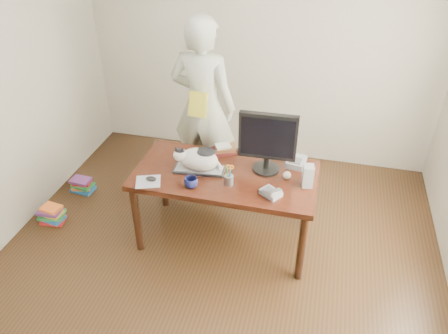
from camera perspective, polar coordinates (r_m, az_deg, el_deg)
room at (r=3.02m, az=-2.54°, el=2.26°), size 4.50×4.50×4.50m
desk at (r=3.98m, az=0.45°, el=-1.97°), size 1.60×0.80×0.75m
keyboard at (r=3.86m, az=-3.24°, el=-0.33°), size 0.46×0.21×0.03m
cat at (r=3.80m, az=-3.51°, el=1.11°), size 0.44×0.25×0.25m
monitor at (r=3.71m, az=5.73°, el=3.56°), size 0.50×0.25×0.56m
pen_cup at (r=3.66m, az=0.64°, el=-1.59°), size 0.09×0.08×0.20m
mousepad at (r=3.78m, az=-9.88°, el=-1.90°), size 0.26×0.25×0.00m
mouse at (r=3.78m, az=-9.51°, el=-1.53°), size 0.11×0.09×0.04m
coffee_mug at (r=3.65m, az=-4.33°, el=-2.06°), size 0.16×0.16×0.09m
phone at (r=3.58m, az=6.19°, el=-3.35°), size 0.20×0.19×0.07m
speaker at (r=3.69m, az=10.90°, el=-1.15°), size 0.10×0.11×0.20m
baseball at (r=3.78m, az=8.24°, el=-1.08°), size 0.07×0.07×0.07m
book_stack at (r=4.10m, az=0.04°, el=2.36°), size 0.26×0.24×0.08m
calculator at (r=3.98m, az=9.41°, el=0.69°), size 0.18×0.23×0.06m
person at (r=4.54m, az=-2.75°, el=7.90°), size 0.73×0.52×1.90m
held_book at (r=4.35m, az=-3.42°, el=8.16°), size 0.19×0.12×0.25m
book_pile_a at (r=4.74m, az=-21.57°, el=-5.79°), size 0.27×0.22×0.18m
book_pile_b at (r=5.09m, az=-18.01°, el=-2.24°), size 0.26×0.20×0.15m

